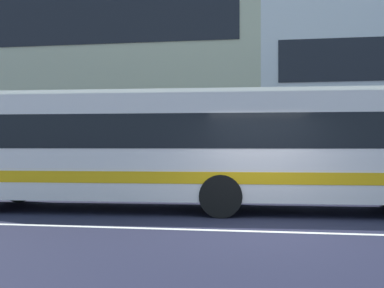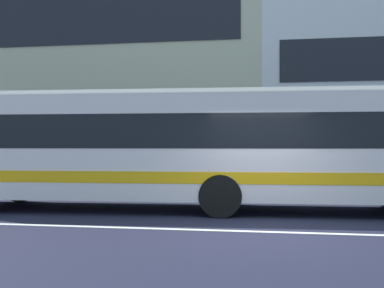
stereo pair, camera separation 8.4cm
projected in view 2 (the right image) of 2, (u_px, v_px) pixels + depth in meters
ground_plane at (264, 232)px, 8.74m from camera, size 160.00×160.00×0.00m
lane_centre_line at (264, 232)px, 8.74m from camera, size 60.00×0.16×0.01m
apartment_block_left at (69, 64)px, 26.60m from camera, size 22.56×11.45×13.00m
transit_bus at (192, 145)px, 11.70m from camera, size 12.61×3.10×3.03m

